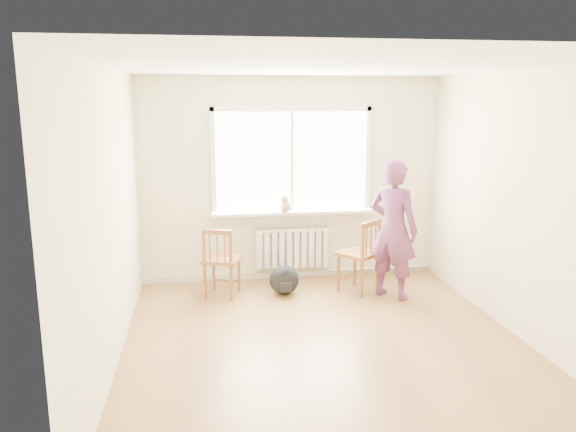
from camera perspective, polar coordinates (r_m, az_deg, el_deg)
name	(u,v)px	position (r m, az deg, el deg)	size (l,w,h in m)	color
floor	(327,346)	(5.73, 3.94, -13.02)	(4.50, 4.50, 0.00)	olive
ceiling	(331,65)	(5.21, 4.38, 15.02)	(4.50, 4.50, 0.00)	white
back_wall	(291,180)	(7.49, 0.35, 3.71)	(4.00, 0.01, 2.70)	beige
window	(292,156)	(7.43, 0.38, 6.07)	(2.12, 0.05, 1.42)	white
windowsill	(293,212)	(7.45, 0.48, 0.39)	(2.15, 0.22, 0.04)	white
radiator	(292,247)	(7.58, 0.45, -3.22)	(1.00, 0.12, 0.55)	white
heating_pipe	(380,268)	(8.00, 9.32, -5.25)	(0.04, 0.04, 1.40)	silver
baseboard	(291,274)	(7.77, 0.35, -5.92)	(4.00, 0.03, 0.08)	beige
chair_left	(221,262)	(6.94, -6.86, -4.68)	(0.55, 0.54, 0.88)	#99552C
chair_right	(362,256)	(7.12, 7.53, -4.03)	(0.64, 0.64, 0.94)	#99552C
person	(393,229)	(6.92, 10.64, -1.35)	(0.62, 0.41, 1.71)	#C4415D
cat	(285,204)	(7.33, -0.30, 1.24)	(0.24, 0.40, 0.27)	beige
backpack	(284,280)	(7.06, -0.39, -6.50)	(0.37, 0.28, 0.37)	black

